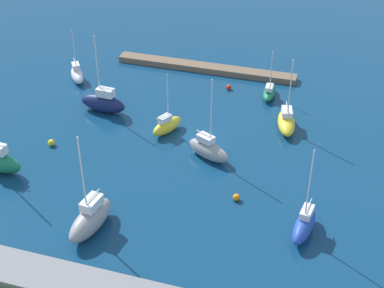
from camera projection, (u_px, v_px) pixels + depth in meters
water at (201, 139)px, 67.60m from camera, size 160.00×160.00×0.00m
pier_dock at (206, 68)px, 82.84m from camera, size 26.87×2.17×0.84m
sailboat_yellow_near_pier at (167, 125)px, 68.21m from camera, size 3.30×4.89×7.82m
sailboat_gray_lone_north at (208, 149)px, 63.61m from camera, size 5.85×4.07×10.11m
sailboat_navy_inner_mooring at (103, 102)px, 72.25m from camera, size 6.29×2.40×10.48m
sailboat_white_lone_south at (77, 74)px, 79.80m from camera, size 4.04×4.72×7.67m
sailboat_blue_along_channel at (304, 225)px, 53.01m from camera, size 2.44×5.53×9.86m
sailboat_green_by_breakwater at (269, 92)px, 75.81m from camera, size 1.78×4.73×6.61m
sailboat_yellow_off_beacon at (286, 121)px, 68.96m from camera, size 3.31×6.23×9.46m
sailboat_gray_far_north at (91, 218)px, 53.40m from camera, size 3.04×6.61×10.85m
mooring_buoy_orange at (237, 197)px, 57.65m from camera, size 0.77×0.77×0.77m
mooring_buoy_red at (229, 87)px, 77.86m from camera, size 0.71×0.71×0.71m
mooring_buoy_yellow at (51, 143)px, 66.12m from camera, size 0.80×0.80×0.80m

